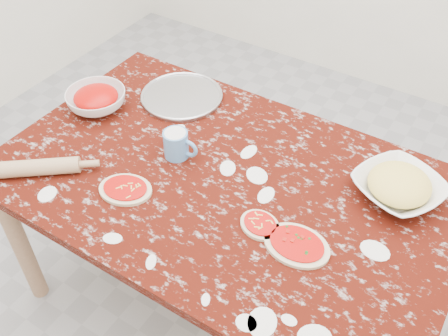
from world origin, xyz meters
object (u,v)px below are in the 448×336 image
worktable (224,195)px  sauce_bowl (97,100)px  rolling_pin (37,168)px  pizza_tray (182,97)px  cheese_bowl (398,188)px  flour_mug (177,144)px

worktable → sauce_bowl: 0.67m
rolling_pin → pizza_tray: bearing=76.0°
cheese_bowl → flour_mug: 0.78m
worktable → pizza_tray: pizza_tray is taller
sauce_bowl → flour_mug: bearing=-7.8°
pizza_tray → rolling_pin: rolling_pin is taller
pizza_tray → flour_mug: bearing=-56.5°
flour_mug → worktable: bearing=-3.1°
pizza_tray → cheese_bowl: size_ratio=1.20×
sauce_bowl → worktable: bearing=-6.3°
sauce_bowl → cheese_bowl: 1.20m
cheese_bowl → flour_mug: (-0.74, -0.23, 0.02)m
pizza_tray → flour_mug: flour_mug is taller
worktable → cheese_bowl: 0.60m
worktable → rolling_pin: (-0.56, -0.33, 0.11)m
worktable → cheese_bowl: (0.53, 0.24, 0.12)m
cheese_bowl → worktable: bearing=-155.7°
flour_mug → rolling_pin: (-0.36, -0.34, -0.02)m
flour_mug → cheese_bowl: bearing=17.3°
sauce_bowl → cheese_bowl: sauce_bowl is taller
worktable → cheese_bowl: size_ratio=5.76×
worktable → pizza_tray: size_ratio=4.82×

